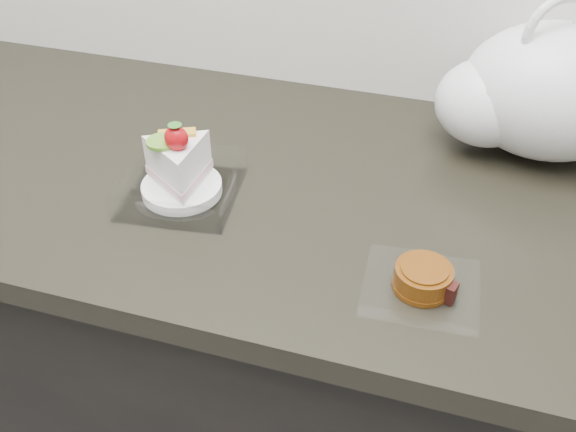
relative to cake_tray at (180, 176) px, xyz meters
The scene contains 4 objects.
counter 0.50m from the cake_tray, 47.31° to the left, with size 2.04×0.64×0.90m.
cake_tray is the anchor object (origin of this frame).
mooncake_wrap 0.38m from the cake_tray, 14.03° to the right, with size 0.15×0.14×0.03m.
plastic_bag 0.56m from the cake_tray, 29.63° to the left, with size 0.37×0.31×0.26m.
Camera 1 is at (0.29, 0.92, 1.47)m, focal length 40.00 mm.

